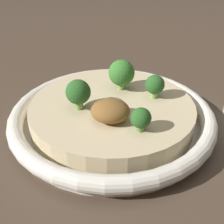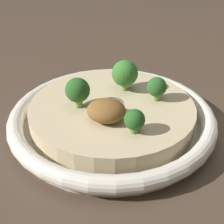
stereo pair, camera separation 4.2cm
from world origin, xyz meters
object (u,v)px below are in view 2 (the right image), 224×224
at_px(broccoli_right, 157,88).
at_px(broccoli_front, 134,120).
at_px(risotto_bowl, 112,115).
at_px(broccoli_left, 78,91).
at_px(broccoli_back_right, 125,74).

bearing_deg(broccoli_right, broccoli_front, -105.28).
relative_size(broccoli_right, broccoli_front, 1.14).
height_order(risotto_bowl, broccoli_left, broccoli_left).
relative_size(broccoli_right, broccoli_back_right, 0.73).
bearing_deg(broccoli_left, broccoli_back_right, 46.88).
bearing_deg(broccoli_front, broccoli_back_right, 103.58).
bearing_deg(broccoli_front, broccoli_right, 74.72).
relative_size(risotto_bowl, broccoli_right, 8.49).
height_order(broccoli_left, broccoli_back_right, broccoli_back_right).
bearing_deg(broccoli_front, broccoli_left, 150.46).
relative_size(broccoli_back_right, broccoli_front, 1.56).
bearing_deg(broccoli_right, broccoli_left, -160.39).
bearing_deg(broccoli_left, broccoli_front, -29.54).
height_order(broccoli_right, broccoli_left, broccoli_left).
distance_m(broccoli_left, broccoli_front, 0.10).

